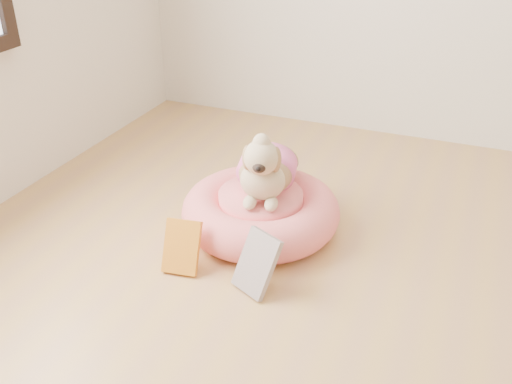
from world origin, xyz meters
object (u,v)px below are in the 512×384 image
at_px(pet_bed, 261,211).
at_px(book_white, 257,263).
at_px(book_yellow, 182,247).
at_px(dog, 266,157).

xyz_separation_m(pet_bed, book_white, (0.13, -0.36, 0.02)).
height_order(book_yellow, book_white, book_white).
height_order(dog, book_white, dog).
relative_size(pet_bed, book_yellow, 3.24).
distance_m(book_yellow, book_white, 0.29).
bearing_deg(book_yellow, book_white, -9.00).
relative_size(dog, book_white, 1.86).
xyz_separation_m(pet_bed, dog, (0.01, 0.02, 0.23)).
xyz_separation_m(pet_bed, book_yellow, (-0.16, -0.36, 0.01)).
relative_size(dog, book_yellow, 2.08).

